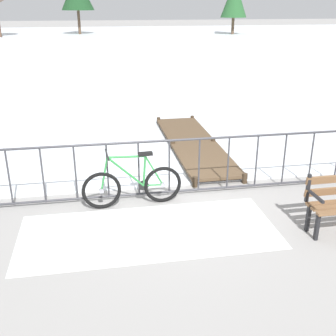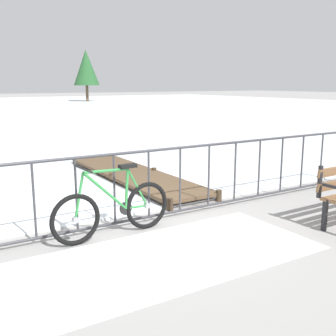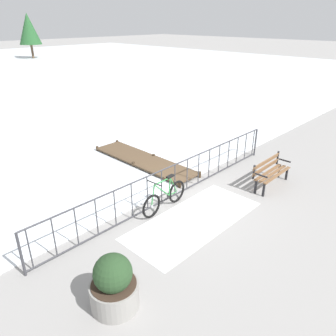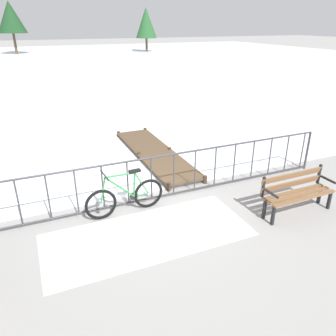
{
  "view_description": "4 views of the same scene",
  "coord_description": "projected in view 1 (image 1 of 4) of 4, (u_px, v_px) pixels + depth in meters",
  "views": [
    {
      "loc": [
        -1.22,
        -6.69,
        3.26
      ],
      "look_at": [
        -0.15,
        -0.68,
        0.82
      ],
      "focal_mm": 44.42,
      "sensor_mm": 36.0,
      "label": 1
    },
    {
      "loc": [
        -2.81,
        -5.02,
        1.99
      ],
      "look_at": [
        0.56,
        0.37,
        0.68
      ],
      "focal_mm": 44.16,
      "sensor_mm": 36.0,
      "label": 2
    },
    {
      "loc": [
        -6.18,
        -5.69,
        4.8
      ],
      "look_at": [
        -0.0,
        0.27,
        0.86
      ],
      "focal_mm": 34.83,
      "sensor_mm": 36.0,
      "label": 3
    },
    {
      "loc": [
        -2.26,
        -6.13,
        3.7
      ],
      "look_at": [
        0.39,
        -0.01,
        0.75
      ],
      "focal_mm": 35.24,
      "sensor_mm": 36.0,
      "label": 4
    }
  ],
  "objects": [
    {
      "name": "frozen_pond",
      "position": [
        106.0,
        46.0,
        33.47
      ],
      "size": [
        80.0,
        56.0,
        0.03
      ],
      "primitive_type": "cube",
      "color": "silver",
      "rests_on": "ground"
    },
    {
      "name": "wooden_dock",
      "position": [
        193.0,
        143.0,
        9.94
      ],
      "size": [
        1.1,
        4.52,
        0.2
      ],
      "color": "brown",
      "rests_on": "ground"
    },
    {
      "name": "snow_patch",
      "position": [
        149.0,
        232.0,
        6.34
      ],
      "size": [
        3.9,
        1.66,
        0.01
      ],
      "primitive_type": "cube",
      "color": "white",
      "rests_on": "ground"
    },
    {
      "name": "bicycle_near_railing",
      "position": [
        133.0,
        185.0,
        7.04
      ],
      "size": [
        1.71,
        0.52,
        0.97
      ],
      "color": "black",
      "rests_on": "ground"
    },
    {
      "name": "railing_fence",
      "position": [
        169.0,
        167.0,
        7.31
      ],
      "size": [
        9.06,
        0.06,
        1.07
      ],
      "color": "#38383D",
      "rests_on": "ground"
    },
    {
      "name": "ground_plane",
      "position": [
        169.0,
        196.0,
        7.52
      ],
      "size": [
        160.0,
        160.0,
        0.0
      ],
      "primitive_type": "plane",
      "color": "gray"
    }
  ]
}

